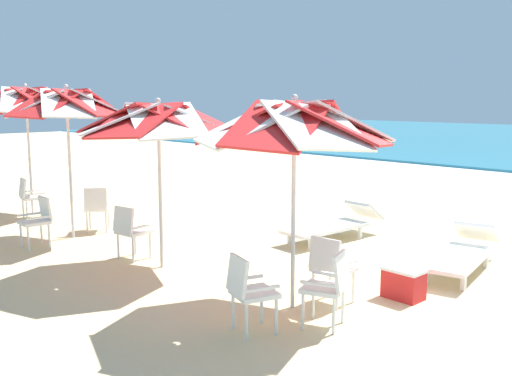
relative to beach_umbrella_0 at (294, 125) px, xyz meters
name	(u,v)px	position (x,y,z in m)	size (l,w,h in m)	color
ground_plane	(446,287)	(0.91, 2.07, -2.22)	(80.00, 80.00, 0.00)	beige
beach_umbrella_0	(294,125)	(0.00, 0.00, 0.00)	(2.37, 2.37, 2.58)	silver
plastic_chair_0	(331,266)	(0.25, 0.41, -1.72)	(0.47, 0.50, 0.87)	white
plastic_chair_1	(249,289)	(0.20, -0.91, -1.72)	(0.55, 0.57, 0.87)	white
plastic_chair_2	(330,284)	(0.69, -0.14, -1.72)	(0.60, 0.58, 0.87)	white
beach_umbrella_1	(158,121)	(-2.52, -0.20, -0.01)	(2.44, 2.44, 2.54)	silver
plastic_chair_3	(130,229)	(-3.19, -0.34, -1.72)	(0.51, 0.53, 0.87)	white
beach_umbrella_2	(67,105)	(-5.21, -0.34, 0.20)	(2.22, 2.22, 2.78)	silver
plastic_chair_4	(38,218)	(-4.97, -1.07, -1.72)	(0.46, 0.48, 0.87)	white
plastic_chair_5	(97,206)	(-5.32, 0.21, -1.72)	(0.63, 0.62, 0.87)	white
beach_umbrella_3	(26,101)	(-7.95, 0.01, 0.25)	(2.43, 2.43, 2.86)	silver
plastic_chair_6	(29,195)	(-7.46, -0.23, -1.72)	(0.50, 0.53, 0.87)	white
sun_lounger_1	(462,253)	(0.70, 2.88, -1.94)	(1.07, 2.23, 0.62)	white
sun_lounger_2	(334,224)	(-1.82, 3.02, -1.94)	(0.75, 2.18, 0.62)	white
cooler_box	(404,283)	(0.75, 1.27, -2.02)	(0.50, 0.34, 0.40)	red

